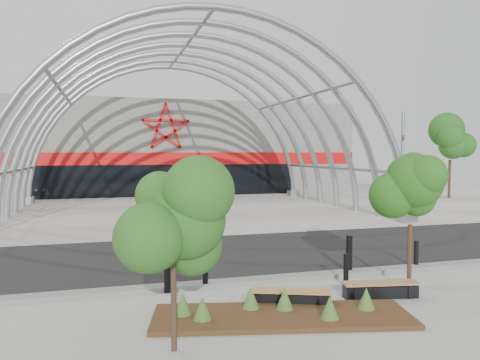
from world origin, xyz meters
TOP-DOWN VIEW (x-y plane):
  - ground at (0.00, 0.00)m, footprint 140.00×140.00m
  - road at (0.00, 3.50)m, footprint 140.00×7.00m
  - forecourt at (0.00, 15.50)m, footprint 60.00×17.00m
  - kerb at (0.00, -0.25)m, footprint 60.00×0.50m
  - arena_building at (0.00, 33.45)m, footprint 34.00×15.24m
  - vault_canopy at (0.00, 15.50)m, footprint 20.80×15.80m
  - planting_bed at (-1.16, -3.07)m, footprint 5.83×2.88m
  - signal_pole at (9.84, 8.24)m, footprint 0.34×0.80m
  - street_tree_0 at (-3.57, -4.08)m, footprint 1.47×1.47m
  - street_tree_1 at (2.85, -2.08)m, footprint 1.44×1.44m
  - bench_0 at (-0.57, -2.38)m, footprint 1.87×1.05m
  - bench_1 at (1.80, -2.39)m, footprint 1.93×0.73m
  - bollard_0 at (-2.21, -0.35)m, footprint 0.15×0.15m
  - bollard_1 at (-3.23, -0.50)m, footprint 0.18×0.18m
  - bollard_2 at (1.46, -1.27)m, footprint 0.14×0.14m
  - bollard_3 at (2.21, -0.10)m, footprint 0.18×0.18m
  - bollard_4 at (4.55, -0.09)m, footprint 0.14×0.14m
  - bg_tree_1 at (21.00, 18.00)m, footprint 2.70×2.70m

SIDE VIEW (x-z plane):
  - ground at x=0.00m, z-range 0.00..0.00m
  - road at x=0.00m, z-range 0.00..0.02m
  - vault_canopy at x=0.00m, z-range -10.16..10.20m
  - forecourt at x=0.00m, z-range 0.00..0.04m
  - kerb at x=0.00m, z-range 0.00..0.12m
  - planting_bed at x=-1.16m, z-range -0.15..0.44m
  - bench_0 at x=-0.57m, z-range -0.01..0.38m
  - bench_1 at x=1.80m, z-range -0.01..0.39m
  - bollard_4 at x=4.55m, z-range 0.00..0.86m
  - bollard_2 at x=1.46m, z-range 0.00..0.88m
  - bollard_0 at x=-2.21m, z-range 0.00..0.91m
  - bollard_1 at x=-3.23m, z-range 0.00..1.14m
  - bollard_3 at x=2.21m, z-range 0.00..1.14m
  - street_tree_0 at x=-3.57m, z-range 0.73..4.07m
  - street_tree_1 at x=2.85m, z-range 0.74..4.15m
  - signal_pole at x=9.84m, z-range 0.13..5.82m
  - arena_building at x=0.00m, z-range -0.01..7.99m
  - bg_tree_1 at x=21.00m, z-range 1.29..7.20m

